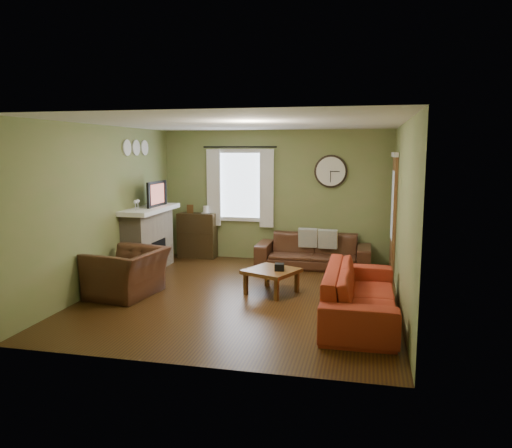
% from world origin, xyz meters
% --- Properties ---
extents(floor, '(4.60, 5.20, 0.00)m').
position_xyz_m(floor, '(0.00, 0.00, 0.00)').
color(floor, '#38210D').
rests_on(floor, ground).
extents(ceiling, '(4.60, 5.20, 0.00)m').
position_xyz_m(ceiling, '(0.00, 0.00, 2.60)').
color(ceiling, white).
rests_on(ceiling, ground).
extents(wall_left, '(0.00, 5.20, 2.60)m').
position_xyz_m(wall_left, '(-2.30, 0.00, 1.30)').
color(wall_left, olive).
rests_on(wall_left, ground).
extents(wall_right, '(0.00, 5.20, 2.60)m').
position_xyz_m(wall_right, '(2.30, 0.00, 1.30)').
color(wall_right, olive).
rests_on(wall_right, ground).
extents(wall_back, '(4.60, 0.00, 2.60)m').
position_xyz_m(wall_back, '(0.00, 2.60, 1.30)').
color(wall_back, olive).
rests_on(wall_back, ground).
extents(wall_front, '(4.60, 0.00, 2.60)m').
position_xyz_m(wall_front, '(0.00, -2.60, 1.30)').
color(wall_front, olive).
rests_on(wall_front, ground).
extents(fireplace, '(0.40, 1.40, 1.10)m').
position_xyz_m(fireplace, '(-2.10, 1.15, 0.55)').
color(fireplace, tan).
rests_on(fireplace, floor).
extents(firebox, '(0.04, 0.60, 0.55)m').
position_xyz_m(firebox, '(-1.91, 1.15, 0.30)').
color(firebox, black).
rests_on(firebox, fireplace).
extents(mantel, '(0.58, 1.60, 0.08)m').
position_xyz_m(mantel, '(-2.07, 1.15, 1.14)').
color(mantel, white).
rests_on(mantel, fireplace).
extents(tv, '(0.08, 0.60, 0.35)m').
position_xyz_m(tv, '(-2.05, 1.30, 1.35)').
color(tv, black).
rests_on(tv, mantel).
extents(tv_screen, '(0.02, 0.62, 0.36)m').
position_xyz_m(tv_screen, '(-1.97, 1.30, 1.41)').
color(tv_screen, '#994C3F').
rests_on(tv_screen, mantel).
extents(medallion_left, '(0.28, 0.28, 0.03)m').
position_xyz_m(medallion_left, '(-2.28, 0.80, 2.25)').
color(medallion_left, white).
rests_on(medallion_left, wall_left).
extents(medallion_mid, '(0.28, 0.28, 0.03)m').
position_xyz_m(medallion_mid, '(-2.28, 1.15, 2.25)').
color(medallion_mid, white).
rests_on(medallion_mid, wall_left).
extents(medallion_right, '(0.28, 0.28, 0.03)m').
position_xyz_m(medallion_right, '(-2.28, 1.50, 2.25)').
color(medallion_right, white).
rests_on(medallion_right, wall_left).
extents(window_pane, '(1.00, 0.02, 1.30)m').
position_xyz_m(window_pane, '(-0.70, 2.58, 1.50)').
color(window_pane, silver).
rests_on(window_pane, wall_back).
extents(curtain_rod, '(0.03, 0.03, 1.50)m').
position_xyz_m(curtain_rod, '(-0.70, 2.48, 2.27)').
color(curtain_rod, black).
rests_on(curtain_rod, wall_back).
extents(curtain_left, '(0.28, 0.04, 1.55)m').
position_xyz_m(curtain_left, '(-1.25, 2.48, 1.45)').
color(curtain_left, white).
rests_on(curtain_left, wall_back).
extents(curtain_right, '(0.28, 0.04, 1.55)m').
position_xyz_m(curtain_right, '(-0.15, 2.48, 1.45)').
color(curtain_right, white).
rests_on(curtain_right, wall_back).
extents(wall_clock, '(0.64, 0.06, 0.64)m').
position_xyz_m(wall_clock, '(1.10, 2.55, 1.80)').
color(wall_clock, white).
rests_on(wall_clock, wall_back).
extents(door, '(0.05, 0.90, 2.10)m').
position_xyz_m(door, '(2.27, 1.85, 1.05)').
color(door, brown).
rests_on(door, floor).
extents(bookshelf, '(0.78, 0.33, 0.92)m').
position_xyz_m(bookshelf, '(-1.60, 2.41, 0.46)').
color(bookshelf, '#2F2210').
rests_on(bookshelf, floor).
extents(book, '(0.19, 0.24, 0.02)m').
position_xyz_m(book, '(-1.48, 2.47, 0.96)').
color(book, brown).
rests_on(book, bookshelf).
extents(sofa_brown, '(2.14, 0.84, 0.63)m').
position_xyz_m(sofa_brown, '(0.84, 2.09, 0.31)').
color(sofa_brown, '#402215').
rests_on(sofa_brown, floor).
extents(pillow_left, '(0.36, 0.13, 0.36)m').
position_xyz_m(pillow_left, '(1.11, 2.09, 0.55)').
color(pillow_left, '#9FA198').
rests_on(pillow_left, sofa_brown).
extents(pillow_right, '(0.36, 0.11, 0.36)m').
position_xyz_m(pillow_right, '(0.72, 2.15, 0.55)').
color(pillow_right, '#9FA198').
rests_on(pillow_right, sofa_brown).
extents(sofa_red, '(0.91, 2.33, 0.68)m').
position_xyz_m(sofa_red, '(1.76, -0.70, 0.34)').
color(sofa_red, maroon).
rests_on(sofa_red, floor).
extents(armchair, '(1.10, 1.21, 0.71)m').
position_xyz_m(armchair, '(-1.73, -0.42, 0.36)').
color(armchair, '#402215').
rests_on(armchair, floor).
extents(coffee_table, '(0.94, 0.94, 0.38)m').
position_xyz_m(coffee_table, '(0.40, 0.18, 0.19)').
color(coffee_table, brown).
rests_on(coffee_table, floor).
extents(tissue_box, '(0.16, 0.16, 0.11)m').
position_xyz_m(tissue_box, '(0.53, 0.13, 0.40)').
color(tissue_box, black).
rests_on(tissue_box, coffee_table).
extents(wine_glass_a, '(0.06, 0.06, 0.18)m').
position_xyz_m(wine_glass_a, '(-2.05, 0.58, 1.27)').
color(wine_glass_a, white).
rests_on(wine_glass_a, mantel).
extents(wine_glass_b, '(0.07, 0.07, 0.19)m').
position_xyz_m(wine_glass_b, '(-2.05, 0.68, 1.27)').
color(wine_glass_b, white).
rests_on(wine_glass_b, mantel).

